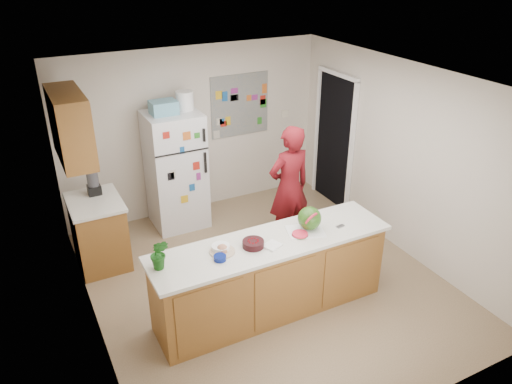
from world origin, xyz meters
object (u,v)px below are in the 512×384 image
watermelon (309,218)px  cherry_bowl (253,244)px  person (289,188)px  refrigerator (176,170)px

watermelon → cherry_bowl: (-0.71, -0.03, -0.11)m
person → watermelon: 1.21m
refrigerator → cherry_bowl: refrigerator is taller
watermelon → cherry_bowl: 0.71m
cherry_bowl → refrigerator: bearing=90.6°
refrigerator → person: 1.69m
refrigerator → watermelon: (0.73, -2.36, 0.21)m
person → cherry_bowl: bearing=42.3°
watermelon → refrigerator: bearing=107.2°
refrigerator → cherry_bowl: size_ratio=7.45×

